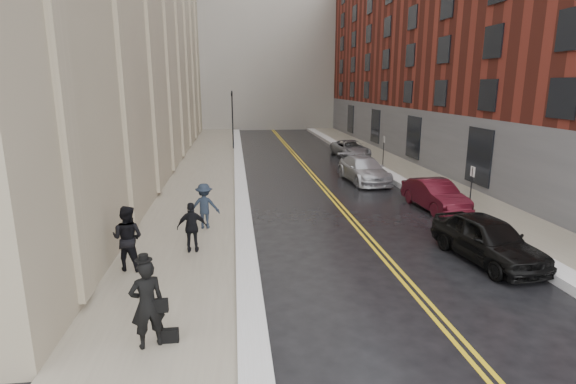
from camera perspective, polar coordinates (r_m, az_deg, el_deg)
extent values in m
plane|color=black|center=(12.06, 6.15, -14.99)|extent=(160.00, 160.00, 0.00)
cube|color=gray|center=(26.98, -10.94, 1.14)|extent=(4.00, 64.00, 0.15)
cube|color=gray|center=(29.26, 16.45, 1.79)|extent=(3.00, 64.00, 0.15)
cube|color=gold|center=(27.36, 3.58, 1.38)|extent=(0.12, 64.00, 0.01)
cube|color=gold|center=(27.41, 4.08, 1.39)|extent=(0.12, 64.00, 0.01)
cube|color=white|center=(26.90, -6.06, 1.40)|extent=(0.70, 60.80, 0.26)
cube|color=white|center=(28.57, 13.05, 1.88)|extent=(0.85, 60.80, 0.30)
cube|color=maroon|center=(38.98, 25.24, 17.08)|extent=(14.00, 50.00, 18.00)
cylinder|color=black|center=(40.43, -7.05, 8.95)|extent=(0.12, 0.12, 5.20)
imported|color=black|center=(40.32, -7.13, 11.79)|extent=(0.18, 0.15, 0.90)
cylinder|color=black|center=(21.55, 22.19, 0.07)|extent=(0.06, 0.06, 2.20)
cube|color=white|center=(21.38, 22.40, 2.41)|extent=(0.02, 0.35, 0.45)
cylinder|color=black|center=(32.37, 12.02, 4.97)|extent=(0.06, 0.06, 2.20)
cube|color=white|center=(32.26, 12.10, 6.55)|extent=(0.02, 0.35, 0.45)
imported|color=black|center=(16.30, 24.02, -5.48)|extent=(2.40, 4.68, 1.53)
imported|color=#3F0B15|center=(22.17, 18.16, -0.33)|extent=(1.83, 4.33, 1.39)
imported|color=#B0B1B8|center=(27.44, 9.58, 2.84)|extent=(2.47, 5.29, 1.49)
imported|color=gray|center=(36.72, 7.93, 5.45)|extent=(2.59, 4.99, 1.35)
imported|color=black|center=(10.36, -17.46, -13.42)|extent=(0.86, 0.73, 2.00)
imported|color=black|center=(14.63, -19.70, -5.52)|extent=(1.16, 1.01, 2.03)
imported|color=#1B2431|center=(18.06, -10.55, -1.75)|extent=(1.22, 0.76, 1.81)
imported|color=black|center=(15.60, -12.07, -4.41)|extent=(1.02, 0.44, 1.73)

